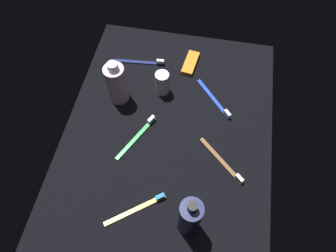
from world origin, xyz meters
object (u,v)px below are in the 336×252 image
Objects in this scene: deodorant_stick at (162,83)px; toothbrush_yellow at (139,208)px; toothbrush_green at (138,135)px; toothbrush_brown at (224,163)px; toothbrush_navy at (143,62)px; lotion_bottle at (190,218)px; toothbrush_blue at (215,101)px; snack_bar_orange at (190,63)px; bodywash_bottle at (117,83)px.

deodorant_stick reaches higher than toothbrush_yellow.
toothbrush_green is at bearing -166.48° from toothbrush_yellow.
toothbrush_yellow is at bearing -51.14° from toothbrush_brown.
lotion_bottle is at bearing 24.61° from toothbrush_navy.
toothbrush_green is 0.92× the size of toothbrush_navy.
toothbrush_blue is at bearing 86.57° from deodorant_stick.
lotion_bottle is at bearing 15.56° from snack_bar_orange.
toothbrush_navy is at bearing -139.41° from deodorant_stick.
toothbrush_blue is 0.94× the size of toothbrush_yellow.
toothbrush_brown reaches higher than snack_bar_orange.
bodywash_bottle reaches higher than toothbrush_navy.
deodorant_stick is 18.88cm from toothbrush_green.
toothbrush_yellow reaches higher than snack_bar_orange.
toothbrush_green is (-23.81, -18.93, -8.48)cm from lotion_bottle.
toothbrush_green is at bearing 10.22° from toothbrush_navy.
toothbrush_yellow is 1.08× the size of toothbrush_brown.
toothbrush_brown is 0.78× the size of toothbrush_navy.
bodywash_bottle is at bearing -69.21° from deodorant_stick.
toothbrush_brown is (21.41, 4.64, 0.00)cm from toothbrush_blue.
toothbrush_brown is at bearing 64.26° from bodywash_bottle.
toothbrush_blue is at bearing 66.40° from toothbrush_navy.
lotion_bottle is 22.53cm from toothbrush_brown.
lotion_bottle is 1.45× the size of toothbrush_brown.
toothbrush_brown is at bearing 12.24° from toothbrush_blue.
lotion_bottle is 1.13× the size of toothbrush_navy.
bodywash_bottle reaches higher than snack_bar_orange.
bodywash_bottle is 1.00× the size of toothbrush_green.
bodywash_bottle is 17.42cm from toothbrush_green.
bodywash_bottle is 28.68cm from snack_bar_orange.
toothbrush_brown is (-19.38, 7.76, -8.48)cm from lotion_bottle.
deodorant_stick is 0.61× the size of toothbrush_brown.
toothbrush_green is (12.95, 9.37, -6.92)cm from bodywash_bottle.
bodywash_bottle reaches higher than toothbrush_blue.
lotion_bottle reaches higher than snack_bar_orange.
toothbrush_blue and toothbrush_green have the same top height.
toothbrush_navy is (-33.32, -31.90, 0.00)cm from toothbrush_brown.
toothbrush_navy is at bearing -136.25° from toothbrush_brown.
deodorant_stick is at bearing 167.28° from toothbrush_green.
toothbrush_navy is 17.02cm from snack_bar_orange.
toothbrush_blue is 1.02× the size of toothbrush_brown.
toothbrush_green is 22.35cm from toothbrush_yellow.
toothbrush_navy is (-10.83, -9.28, -3.72)cm from deodorant_stick.
toothbrush_blue is 21.91cm from toothbrush_brown.
toothbrush_brown is (22.49, 22.62, -3.72)cm from deodorant_stick.
toothbrush_yellow is 0.84× the size of toothbrush_navy.
deodorant_stick is 0.57× the size of toothbrush_yellow.
toothbrush_yellow is 27.57cm from toothbrush_brown.
lotion_bottle is at bearing 19.53° from deodorant_stick.
bodywash_bottle is at bearing -115.74° from toothbrush_brown.
toothbrush_blue is 42.21cm from toothbrush_yellow.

